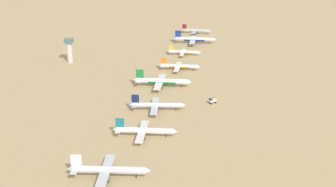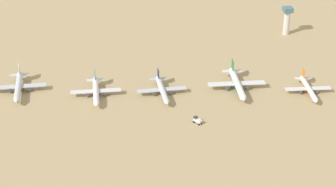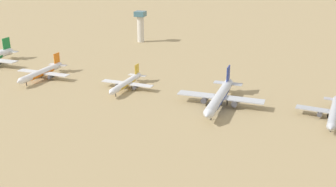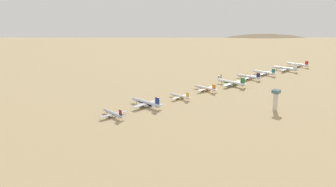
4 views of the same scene
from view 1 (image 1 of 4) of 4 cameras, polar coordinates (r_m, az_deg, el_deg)
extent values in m
plane|color=tan|center=(364.67, -0.12, 0.76)|extent=(2215.69, 2215.69, 0.00)
cylinder|color=silver|center=(240.88, -7.13, -9.05)|extent=(36.34, 4.54, 3.83)
cone|color=silver|center=(238.42, -2.39, -9.22)|extent=(3.30, 3.82, 3.75)
cone|color=silver|center=(244.88, -11.70, -8.82)|extent=(2.89, 3.50, 3.45)
cube|color=white|center=(241.91, -10.93, -7.93)|extent=(5.55, 0.46, 7.05)
cube|color=#B6BBC5|center=(243.98, -11.01, -8.78)|extent=(3.46, 12.15, 0.36)
cube|color=#B6BBC5|center=(241.46, -7.49, -9.17)|extent=(5.71, 34.35, 0.45)
cylinder|color=#4C4C54|center=(247.19, -7.04, -8.77)|extent=(4.28, 2.40, 2.32)
cylinder|color=#4C4C54|center=(236.86, -7.53, -10.18)|extent=(4.28, 2.40, 2.32)
cylinder|color=black|center=(240.13, -3.82, -9.65)|extent=(0.44, 0.44, 3.85)
cylinder|color=black|center=(244.68, -7.60, -9.19)|extent=(0.44, 0.44, 3.85)
cylinder|color=black|center=(240.21, -7.82, -9.80)|extent=(0.44, 0.44, 3.85)
cylinder|color=white|center=(281.84, -2.83, -4.45)|extent=(33.41, 3.86, 3.52)
cone|color=white|center=(280.22, 0.87, -4.57)|extent=(3.00, 3.48, 3.45)
cone|color=white|center=(284.58, -6.44, -4.30)|extent=(2.63, 3.20, 3.17)
cube|color=#14727F|center=(282.31, -5.80, -3.57)|extent=(5.10, 0.38, 6.49)
cube|color=silver|center=(283.94, -5.89, -4.26)|extent=(3.08, 11.16, 0.33)
cube|color=silver|center=(282.27, -3.11, -4.55)|extent=(4.96, 31.57, 0.42)
cylinder|color=#4C4C54|center=(287.72, -2.81, -4.32)|extent=(3.92, 2.17, 2.13)
cylinder|color=#4C4C54|center=(277.72, -3.10, -5.27)|extent=(3.92, 2.17, 2.13)
cylinder|color=black|center=(281.48, -0.25, -4.93)|extent=(0.41, 0.41, 3.54)
cylinder|color=black|center=(285.18, -3.23, -4.62)|extent=(0.41, 0.41, 3.54)
cylinder|color=black|center=(280.86, -3.36, -5.03)|extent=(0.41, 0.41, 3.54)
cylinder|color=silver|center=(319.26, -1.33, -1.40)|extent=(33.16, 4.88, 3.49)
cone|color=silver|center=(318.90, 1.90, -1.43)|extent=(3.08, 3.54, 3.42)
cone|color=silver|center=(320.62, -4.51, -1.36)|extent=(2.70, 3.24, 3.14)
cube|color=#141E51|center=(318.82, -3.94, -0.68)|extent=(5.06, 0.53, 6.42)
cube|color=#B6BBC5|center=(320.22, -4.02, -1.31)|extent=(3.40, 11.13, 0.33)
cube|color=#B6BBC5|center=(319.56, -1.58, -1.49)|extent=(5.90, 31.37, 0.41)
cylinder|color=#4C4C54|center=(325.10, -1.39, -1.34)|extent=(3.94, 2.27, 2.11)
cylinder|color=#4C4C54|center=(314.89, -1.49, -2.08)|extent=(3.94, 2.27, 2.11)
cylinder|color=black|center=(319.68, 0.92, -1.77)|extent=(0.40, 0.40, 3.51)
cylinder|color=black|center=(322.37, -1.72, -1.58)|extent=(0.40, 0.40, 3.51)
cylinder|color=black|center=(317.95, -1.76, -1.90)|extent=(0.40, 0.40, 3.51)
cylinder|color=white|center=(364.27, -0.73, 1.50)|extent=(39.23, 5.90, 4.13)
cone|color=white|center=(362.30, 2.61, 1.37)|extent=(3.65, 4.20, 4.04)
cone|color=white|center=(367.42, -3.99, 1.61)|extent=(3.21, 3.85, 3.71)
cube|color=#197A38|center=(365.24, -3.41, 2.31)|extent=(5.98, 0.65, 7.60)
cube|color=silver|center=(366.72, -3.49, 1.66)|extent=(4.06, 13.17, 0.39)
cube|color=silver|center=(364.70, -0.98, 1.40)|extent=(7.11, 37.12, 0.49)
cylinder|color=#4C4C54|center=(371.19, -0.72, 1.50)|extent=(4.67, 2.70, 2.50)
cylinder|color=#4C4C54|center=(358.98, -0.98, 0.84)|extent=(4.67, 2.70, 2.50)
cylinder|color=black|center=(363.57, 1.59, 1.04)|extent=(0.48, 0.48, 4.15)
cylinder|color=black|center=(368.06, -1.09, 1.29)|extent=(0.48, 0.48, 4.15)
cylinder|color=black|center=(362.77, -1.21, 1.00)|extent=(0.48, 0.48, 4.15)
cylinder|color=#197A38|center=(364.37, -0.73, 1.45)|extent=(21.66, 5.11, 4.13)
cylinder|color=white|center=(405.19, 1.36, 3.30)|extent=(31.20, 5.21, 3.28)
cone|color=white|center=(403.82, 3.75, 3.20)|extent=(2.96, 3.38, 3.21)
cone|color=white|center=(407.24, -0.99, 3.39)|extent=(2.59, 3.10, 2.95)
cube|color=orange|center=(405.72, -0.55, 3.89)|extent=(4.75, 0.60, 6.04)
cube|color=silver|center=(406.79, -0.62, 3.42)|extent=(3.40, 10.51, 0.31)
cube|color=silver|center=(405.50, 1.18, 3.23)|extent=(6.13, 29.55, 0.39)
cylinder|color=#4C4C54|center=(410.69, 1.35, 3.28)|extent=(3.74, 2.21, 1.98)
cylinder|color=#4C4C54|center=(400.86, 1.19, 2.85)|extent=(3.74, 2.21, 1.98)
cylinder|color=black|center=(404.74, 3.02, 2.96)|extent=(0.38, 0.38, 3.30)
cylinder|color=black|center=(408.13, 1.09, 3.14)|extent=(0.38, 0.38, 3.30)
cylinder|color=black|center=(403.87, 1.02, 2.95)|extent=(0.38, 0.38, 3.30)
cylinder|color=orange|center=(405.27, 1.36, 3.27)|extent=(17.25, 4.34, 3.29)
cylinder|color=white|center=(450.90, 1.93, 4.99)|extent=(27.61, 4.84, 2.90)
cone|color=white|center=(449.63, 3.83, 4.91)|extent=(2.64, 3.01, 2.84)
cone|color=white|center=(452.65, 0.06, 5.06)|extent=(2.32, 2.75, 2.61)
cube|color=gold|center=(451.41, 0.41, 5.47)|extent=(4.21, 0.56, 5.34)
cube|color=silver|center=(452.27, 0.35, 5.09)|extent=(3.09, 9.31, 0.27)
cube|color=silver|center=(451.15, 1.78, 4.93)|extent=(5.65, 26.15, 0.34)
cylinder|color=#4C4C54|center=(455.76, 1.92, 4.95)|extent=(3.32, 1.98, 1.75)
cylinder|color=#4C4C54|center=(446.98, 1.80, 4.65)|extent=(3.32, 1.98, 1.75)
cylinder|color=black|center=(450.42, 3.25, 4.72)|extent=(0.34, 0.34, 2.91)
cylinder|color=black|center=(453.46, 1.72, 4.85)|extent=(0.34, 0.34, 2.91)
cylinder|color=black|center=(449.66, 1.66, 4.72)|extent=(0.34, 0.34, 2.91)
cylinder|color=gold|center=(450.96, 1.93, 4.96)|extent=(15.28, 3.97, 2.91)
cylinder|color=silver|center=(495.02, 3.18, 6.51)|extent=(38.97, 5.52, 4.10)
cone|color=silver|center=(494.47, 5.64, 6.43)|extent=(3.60, 4.14, 4.02)
cone|color=silver|center=(496.46, 0.75, 6.58)|extent=(3.15, 3.80, 3.69)
cube|color=navy|center=(495.02, 1.20, 7.11)|extent=(5.94, 0.59, 7.55)
cube|color=#B6BBC5|center=(496.09, 1.13, 6.62)|extent=(3.92, 13.07, 0.39)
cube|color=#B6BBC5|center=(495.27, 2.99, 6.43)|extent=(6.73, 36.86, 0.49)
cylinder|color=#4C4C54|center=(501.86, 3.13, 6.44)|extent=(4.62, 2.65, 2.48)
cylinder|color=#4C4C54|center=(489.31, 3.05, 6.08)|extent=(4.62, 2.65, 2.48)
cylinder|color=black|center=(495.13, 4.89, 6.18)|extent=(0.47, 0.47, 4.12)
cylinder|color=black|center=(498.47, 2.88, 6.32)|extent=(0.47, 0.47, 4.12)
cylinder|color=black|center=(493.03, 2.84, 6.16)|extent=(0.47, 0.47, 4.12)
cylinder|color=navy|center=(495.10, 3.18, 6.47)|extent=(21.50, 4.89, 4.11)
cylinder|color=#B2B7C1|center=(538.81, 3.38, 7.52)|extent=(30.51, 7.48, 3.20)
cone|color=#B2B7C1|center=(536.63, 5.14, 7.43)|extent=(3.12, 3.49, 3.14)
cone|color=#B2B7C1|center=(541.47, 1.65, 7.61)|extent=(2.75, 3.19, 2.88)
cube|color=maroon|center=(540.13, 1.98, 7.99)|extent=(4.63, 0.95, 5.90)
cube|color=#A4A8B2|center=(540.95, 1.92, 7.63)|extent=(4.11, 10.40, 0.30)
cube|color=#A4A8B2|center=(539.12, 3.24, 7.47)|extent=(8.24, 28.98, 0.38)
cylinder|color=#4C4C54|center=(544.16, 3.40, 7.46)|extent=(3.78, 2.42, 1.94)
cylinder|color=#4C4C54|center=(534.40, 3.23, 7.23)|extent=(3.78, 2.42, 1.94)
cylinder|color=black|center=(537.66, 4.60, 7.26)|extent=(0.37, 0.37, 3.22)
cylinder|color=black|center=(541.66, 3.19, 7.39)|extent=(0.37, 0.37, 3.22)
cylinder|color=black|center=(537.44, 3.12, 7.29)|extent=(0.37, 0.37, 3.22)
cube|color=silver|center=(333.69, 5.35, -0.86)|extent=(5.52, 5.00, 1.70)
cube|color=#333338|center=(332.19, 5.13, -0.69)|extent=(2.69, 2.74, 1.10)
cylinder|color=black|center=(332.20, 5.20, -1.21)|extent=(1.08, 0.95, 1.10)
cylinder|color=black|center=(333.86, 4.96, -1.09)|extent=(1.08, 0.95, 1.10)
cylinder|color=black|center=(334.54, 5.73, -1.07)|extent=(1.08, 0.95, 1.10)
cylinder|color=black|center=(336.19, 5.49, -0.95)|extent=(1.08, 0.95, 1.10)
cylinder|color=beige|center=(434.70, -11.68, 4.82)|extent=(4.80, 4.80, 18.34)
cube|color=#3F6B7A|center=(432.01, -11.79, 6.22)|extent=(7.20, 7.20, 3.60)
camera|label=2|loc=(404.10, 58.89, 19.42)|focal=65.33mm
camera|label=3|loc=(531.62, 20.75, 12.48)|focal=42.56mm
camera|label=4|loc=(773.45, -16.01, 18.79)|focal=36.81mm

